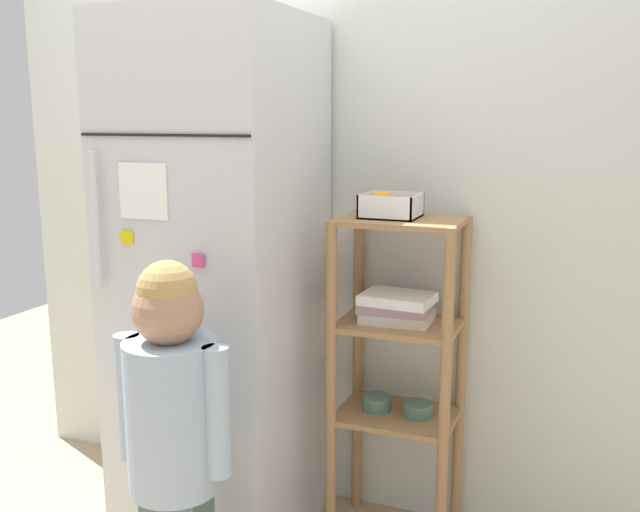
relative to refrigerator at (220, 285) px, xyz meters
The scene contains 5 objects.
kitchen_wall_back 0.45m from the refrigerator, 62.79° to the left, with size 2.48×0.03×2.28m, color silver.
refrigerator is the anchor object (origin of this frame).
child_standing 0.59m from the refrigerator, 74.43° to the right, with size 0.35×0.26×1.09m.
pantry_shelf_unit 0.64m from the refrigerator, 13.84° to the left, with size 0.42×0.31×1.14m.
fruit_bin 0.64m from the refrigerator, 15.07° to the left, with size 0.18×0.17×0.09m.
Camera 1 is at (1.01, -2.01, 1.45)m, focal length 39.05 mm.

